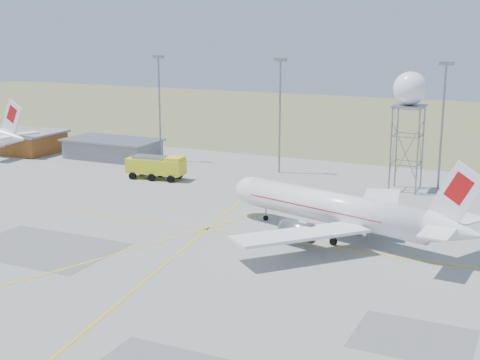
% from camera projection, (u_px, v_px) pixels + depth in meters
% --- Properties ---
extents(ground, '(400.00, 400.00, 0.00)m').
position_uv_depth(ground, '(103.00, 330.00, 58.56)').
color(ground, gray).
rests_on(ground, ground).
extents(grass_strip, '(400.00, 120.00, 0.03)m').
position_uv_depth(grass_strip, '(415.00, 123.00, 181.87)').
color(grass_strip, olive).
rests_on(grass_strip, ground).
extents(building_grey, '(19.00, 10.00, 3.90)m').
position_uv_depth(building_grey, '(113.00, 149.00, 133.18)').
color(building_grey, gray).
rests_on(building_grey, ground).
extents(mast_a, '(2.20, 0.50, 20.50)m').
position_uv_depth(mast_a, '(159.00, 100.00, 128.49)').
color(mast_a, gray).
rests_on(mast_a, ground).
extents(mast_b, '(2.20, 0.50, 20.50)m').
position_uv_depth(mast_b, '(280.00, 106.00, 118.11)').
color(mast_b, gray).
rests_on(mast_b, ground).
extents(mast_c, '(2.20, 0.50, 20.50)m').
position_uv_depth(mast_c, '(443.00, 115.00, 106.47)').
color(mast_c, gray).
rests_on(mast_c, ground).
extents(airliner_main, '(34.56, 32.77, 11.94)m').
position_uv_depth(airliner_main, '(337.00, 210.00, 83.17)').
color(airliner_main, white).
rests_on(airliner_main, ground).
extents(radar_tower, '(5.26, 5.26, 19.06)m').
position_uv_depth(radar_tower, '(408.00, 125.00, 105.43)').
color(radar_tower, gray).
rests_on(radar_tower, ground).
extents(fire_truck, '(10.53, 4.92, 4.10)m').
position_uv_depth(fire_truck, '(157.00, 168.00, 115.49)').
color(fire_truck, yellow).
rests_on(fire_truck, ground).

